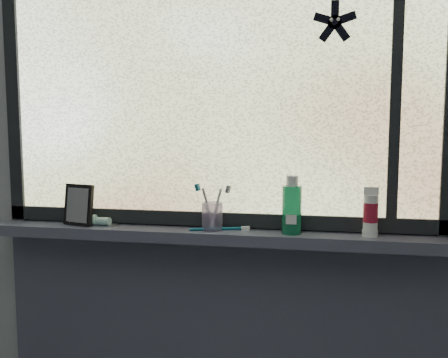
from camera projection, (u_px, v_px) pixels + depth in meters
name	position (u px, v px, depth m)	size (l,w,h in m)	color
wall_back	(217.00, 163.00, 1.79)	(3.00, 0.01, 2.50)	#9EA3A8
windowsill	(213.00, 235.00, 1.74)	(1.62, 0.14, 0.04)	#46485D
window_pane	(216.00, 83.00, 1.74)	(1.50, 0.01, 1.00)	silver
frame_bottom	(216.00, 219.00, 1.79)	(1.60, 0.03, 0.05)	black
frame_left	(14.00, 86.00, 1.88)	(0.05, 0.03, 1.10)	black
frame_mullion	(396.00, 80.00, 1.62)	(0.04, 0.03, 1.00)	black
starfish_sticker	(335.00, 22.00, 1.63)	(0.15, 0.02, 0.15)	black
vanity_mirror	(79.00, 205.00, 1.82)	(0.12, 0.06, 0.15)	black
toothpaste_tube	(93.00, 220.00, 1.82)	(0.22, 0.05, 0.04)	white
toothbrush_cup	(212.00, 216.00, 1.74)	(0.07, 0.07, 0.10)	#BFA6DC
toothbrush_lying	(216.00, 228.00, 1.74)	(0.23, 0.02, 0.02)	#0D6078
mouthwash_bottle	(292.00, 205.00, 1.67)	(0.06, 0.06, 0.16)	#1B8C5B
cream_tube	(371.00, 210.00, 1.63)	(0.05, 0.05, 0.12)	silver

